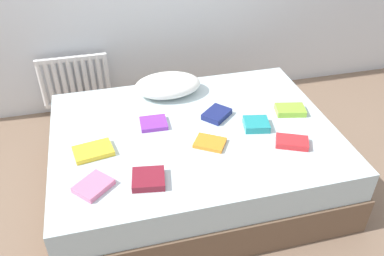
% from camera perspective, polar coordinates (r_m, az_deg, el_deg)
% --- Properties ---
extents(ground_plane, '(8.00, 8.00, 0.00)m').
position_cam_1_polar(ground_plane, '(3.12, 0.23, -7.69)').
color(ground_plane, '#7F6651').
extents(bed, '(2.00, 1.50, 0.50)m').
position_cam_1_polar(bed, '(2.96, 0.24, -4.21)').
color(bed, brown).
rests_on(bed, ground).
extents(radiator, '(0.63, 0.04, 0.49)m').
position_cam_1_polar(radiator, '(3.85, -16.32, 6.42)').
color(radiator, white).
rests_on(radiator, ground).
extents(pillow, '(0.52, 0.35, 0.16)m').
position_cam_1_polar(pillow, '(3.18, -3.49, 6.12)').
color(pillow, white).
rests_on(pillow, bed).
extents(textbook_teal, '(0.20, 0.19, 0.05)m').
position_cam_1_polar(textbook_teal, '(2.85, 9.14, 0.53)').
color(textbook_teal, teal).
rests_on(textbook_teal, bed).
extents(textbook_lime, '(0.24, 0.19, 0.04)m').
position_cam_1_polar(textbook_lime, '(3.06, 13.82, 2.51)').
color(textbook_lime, '#8CC638').
rests_on(textbook_lime, bed).
extents(textbook_pink, '(0.26, 0.25, 0.04)m').
position_cam_1_polar(textbook_pink, '(2.42, -13.86, -8.01)').
color(textbook_pink, pink).
rests_on(textbook_pink, bed).
extents(textbook_purple, '(0.19, 0.18, 0.03)m').
position_cam_1_polar(textbook_purple, '(2.85, -5.50, 0.67)').
color(textbook_purple, purple).
rests_on(textbook_purple, bed).
extents(textbook_orange, '(0.25, 0.23, 0.02)m').
position_cam_1_polar(textbook_orange, '(2.67, 2.57, -2.12)').
color(textbook_orange, orange).
rests_on(textbook_orange, bed).
extents(textbook_yellow, '(0.27, 0.21, 0.03)m').
position_cam_1_polar(textbook_yellow, '(2.67, -13.89, -3.20)').
color(textbook_yellow, yellow).
rests_on(textbook_yellow, bed).
extents(textbook_red, '(0.25, 0.21, 0.04)m').
position_cam_1_polar(textbook_red, '(2.74, 14.05, -1.96)').
color(textbook_red, red).
rests_on(textbook_red, bed).
extents(textbook_navy, '(0.25, 0.24, 0.04)m').
position_cam_1_polar(textbook_navy, '(2.93, 3.54, 1.98)').
color(textbook_navy, navy).
rests_on(textbook_navy, bed).
extents(textbook_maroon, '(0.22, 0.21, 0.04)m').
position_cam_1_polar(textbook_maroon, '(2.40, -6.22, -7.24)').
color(textbook_maroon, maroon).
rests_on(textbook_maroon, bed).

